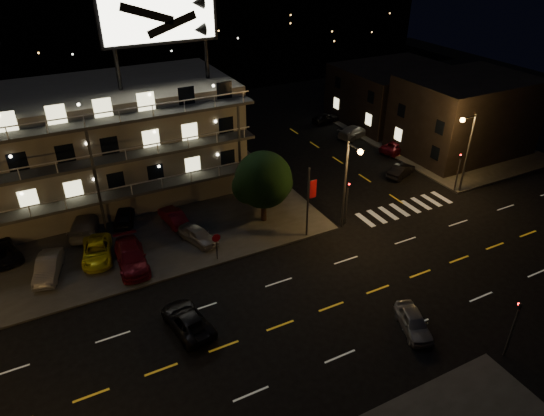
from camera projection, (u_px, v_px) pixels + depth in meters
name	position (u px, v px, depth m)	size (l,w,h in m)	color
ground	(306.00, 316.00, 32.63)	(140.00, 140.00, 0.00)	black
curb_nw	(52.00, 225.00, 42.42)	(44.00, 24.00, 0.15)	#343432
curb_ne	(432.00, 138.00, 59.82)	(16.00, 24.00, 0.15)	#343432
motel	(82.00, 145.00, 44.35)	(28.00, 13.80, 18.10)	gray
side_bldg_front	(464.00, 115.00, 54.64)	(14.06, 10.00, 8.50)	black
side_bldg_back	(394.00, 94.00, 64.23)	(14.06, 12.00, 7.00)	black
hill_backdrop	(57.00, 7.00, 77.29)	(120.00, 25.00, 24.00)	black
streetlight_nc	(348.00, 177.00, 39.59)	(0.44, 1.92, 8.00)	#2D2D30
streetlight_ne	(466.00, 146.00, 45.26)	(1.92, 0.44, 8.00)	#2D2D30
signal_nw	(347.00, 198.00, 41.43)	(0.20, 0.27, 4.60)	#2D2D30
signal_sw	(514.00, 324.00, 28.37)	(0.20, 0.27, 4.60)	#2D2D30
signal_ne	(459.00, 168.00, 46.57)	(0.27, 0.20, 4.60)	#2D2D30
banner_north	(309.00, 200.00, 39.37)	(0.83, 0.16, 6.40)	#2D2D30
stop_sign	(216.00, 243.00, 37.17)	(0.91, 0.11, 2.61)	#2D2D30
tree	(263.00, 181.00, 41.10)	(5.13, 4.94, 6.46)	black
lot_car_1	(48.00, 267.00, 35.88)	(1.51, 4.32, 1.42)	gray
lot_car_2	(97.00, 251.00, 37.74)	(2.16, 4.70, 1.30)	yellow
lot_car_3	(131.00, 257.00, 36.90)	(2.16, 5.31, 1.54)	#600D17
lot_car_4	(198.00, 235.00, 39.73)	(1.55, 3.85, 1.31)	gray
lot_car_6	(1.00, 251.00, 37.80)	(2.21, 4.79, 1.33)	black
lot_car_7	(85.00, 224.00, 41.04)	(2.13, 5.24, 1.52)	gray
lot_car_8	(125.00, 215.00, 42.43)	(1.65, 4.10, 1.40)	black
lot_car_9	(173.00, 216.00, 42.32)	(1.35, 3.88, 1.28)	#600D17
side_car_0	(401.00, 171.00, 50.57)	(1.36, 3.89, 1.28)	black
side_car_1	(397.00, 146.00, 56.10)	(2.13, 4.62, 1.28)	#600D17
side_car_2	(355.00, 131.00, 59.98)	(2.04, 5.01, 1.45)	gray
side_car_3	(326.00, 118.00, 64.36)	(1.56, 3.89, 1.32)	black
road_car_east	(413.00, 322.00, 31.23)	(1.52, 3.78, 1.29)	gray
road_car_west	(187.00, 320.00, 31.34)	(2.16, 4.68, 1.30)	black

